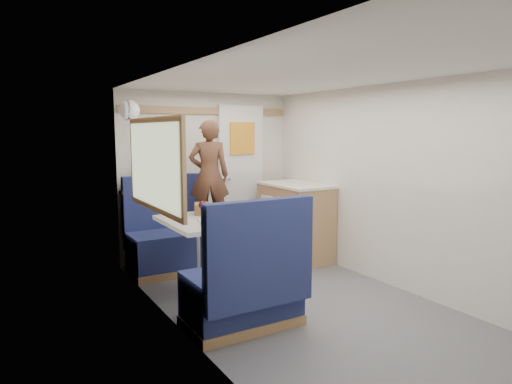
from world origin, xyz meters
TOP-DOWN VIEW (x-y plane):
  - floor at (0.00, 0.00)m, footprint 4.50×4.50m
  - ceiling at (0.00, 0.00)m, footprint 4.50×4.50m
  - wall_back at (0.00, 2.25)m, footprint 2.20×0.02m
  - wall_left at (-1.10, 0.00)m, footprint 0.02×4.50m
  - wall_right at (1.10, 0.00)m, footprint 0.02×4.50m
  - oak_trim_low at (0.00, 2.23)m, footprint 2.15×0.02m
  - oak_trim_high at (0.00, 2.23)m, footprint 2.15×0.02m
  - side_window at (-1.08, 1.00)m, footprint 0.04×1.30m
  - rear_door at (0.45, 2.22)m, footprint 0.62×0.12m
  - dinette_table at (-0.65, 1.00)m, footprint 0.62×0.92m
  - bench_far at (-0.65, 1.86)m, footprint 0.90×0.59m
  - bench_near at (-0.65, 0.14)m, footprint 0.90×0.59m
  - ledge at (-0.65, 2.12)m, footprint 0.90×0.14m
  - dome_light at (-1.04, 1.85)m, footprint 0.20×0.20m
  - galley_counter at (0.82, 1.55)m, footprint 0.57×0.92m
  - person at (-0.22, 1.73)m, footprint 0.52×0.43m
  - duffel_bag at (-0.63, 2.12)m, footprint 0.52×0.33m
  - tray at (-0.59, 0.85)m, footprint 0.33×0.38m
  - orange_fruit at (-0.49, 0.97)m, footprint 0.07×0.07m
  - cheese_block at (-0.53, 0.66)m, footprint 0.12×0.09m
  - wine_glass at (-0.60, 1.05)m, footprint 0.08×0.08m
  - tumbler_left at (-0.73, 0.62)m, footprint 0.07×0.07m
  - tumbler_right at (-0.54, 1.03)m, footprint 0.06×0.06m
  - beer_glass at (-0.46, 1.04)m, footprint 0.07×0.07m
  - pepper_grinder at (-0.58, 0.99)m, footprint 0.03×0.03m
  - bread_loaf at (-0.51, 1.30)m, footprint 0.22×0.28m

SIDE VIEW (x-z plane):
  - floor at x=0.00m, z-range 0.00..0.00m
  - bench_far at x=-0.65m, z-range -0.22..0.83m
  - bench_near at x=-0.65m, z-range -0.22..0.83m
  - galley_counter at x=0.82m, z-range 0.01..0.93m
  - dinette_table at x=-0.65m, z-range 0.21..0.93m
  - tray at x=-0.59m, z-range 0.72..0.74m
  - cheese_block at x=-0.53m, z-range 0.74..0.77m
  - pepper_grinder at x=-0.58m, z-range 0.72..0.81m
  - tumbler_right at x=-0.54m, z-range 0.72..0.82m
  - bread_loaf at x=-0.51m, z-range 0.72..0.82m
  - orange_fruit at x=-0.49m, z-range 0.74..0.80m
  - beer_glass at x=-0.46m, z-range 0.72..0.82m
  - tumbler_left at x=-0.73m, z-range 0.72..0.84m
  - wine_glass at x=-0.60m, z-range 0.76..0.93m
  - oak_trim_low at x=0.00m, z-range 0.81..0.89m
  - ledge at x=-0.65m, z-range 0.86..0.90m
  - rear_door at x=0.45m, z-range 0.04..1.90m
  - wall_back at x=0.00m, z-range 0.00..2.00m
  - wall_left at x=-1.10m, z-range 0.00..2.00m
  - wall_right at x=1.10m, z-range 0.00..2.00m
  - duffel_bag at x=-0.63m, z-range 0.90..1.13m
  - person at x=-0.22m, z-range 0.45..1.67m
  - side_window at x=-1.08m, z-range 0.89..1.61m
  - dome_light at x=-1.04m, z-range 1.65..1.85m
  - oak_trim_high at x=0.00m, z-range 1.74..1.82m
  - ceiling at x=0.00m, z-range 2.00..2.00m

